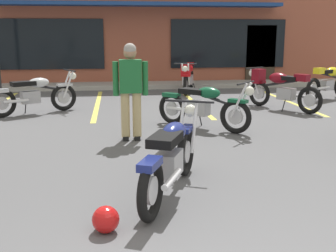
{
  "coord_description": "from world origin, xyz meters",
  "views": [
    {
      "loc": [
        -0.8,
        -1.96,
        1.85
      ],
      "look_at": [
        -0.08,
        3.81,
        0.55
      ],
      "focal_mm": 44.94,
      "sensor_mm": 36.0,
      "label": 1
    }
  ],
  "objects_px": {
    "motorcycle_orange_scrambler": "(188,76)",
    "motorcycle_foreground_classic": "(171,156)",
    "helmet_on_pavement": "(106,219)",
    "motorcycle_black_cruiser": "(35,94)",
    "motorcycle_silver_naked": "(330,80)",
    "person_in_shorts_foreground": "(131,86)",
    "motorcycle_red_sportbike": "(280,88)",
    "motorcycle_cream_vintage": "(203,105)"
  },
  "relations": [
    {
      "from": "motorcycle_orange_scrambler",
      "to": "motorcycle_foreground_classic",
      "type": "bearing_deg",
      "value": -101.12
    },
    {
      "from": "motorcycle_orange_scrambler",
      "to": "helmet_on_pavement",
      "type": "height_order",
      "value": "motorcycle_orange_scrambler"
    },
    {
      "from": "motorcycle_black_cruiser",
      "to": "helmet_on_pavement",
      "type": "height_order",
      "value": "motorcycle_black_cruiser"
    },
    {
      "from": "motorcycle_silver_naked",
      "to": "person_in_shorts_foreground",
      "type": "distance_m",
      "value": 7.11
    },
    {
      "from": "motorcycle_black_cruiser",
      "to": "motorcycle_silver_naked",
      "type": "distance_m",
      "value": 8.03
    },
    {
      "from": "motorcycle_foreground_classic",
      "to": "motorcycle_silver_naked",
      "type": "distance_m",
      "value": 8.6
    },
    {
      "from": "motorcycle_orange_scrambler",
      "to": "motorcycle_red_sportbike",
      "type": "bearing_deg",
      "value": -60.53
    },
    {
      "from": "motorcycle_silver_naked",
      "to": "motorcycle_foreground_classic",
      "type": "bearing_deg",
      "value": -129.25
    },
    {
      "from": "motorcycle_foreground_classic",
      "to": "motorcycle_silver_naked",
      "type": "xyz_separation_m",
      "value": [
        5.44,
        6.66,
        0.07
      ]
    },
    {
      "from": "motorcycle_foreground_classic",
      "to": "motorcycle_red_sportbike",
      "type": "bearing_deg",
      "value": 57.1
    },
    {
      "from": "motorcycle_orange_scrambler",
      "to": "helmet_on_pavement",
      "type": "relative_size",
      "value": 7.92
    },
    {
      "from": "person_in_shorts_foreground",
      "to": "helmet_on_pavement",
      "type": "relative_size",
      "value": 6.44
    },
    {
      "from": "motorcycle_orange_scrambler",
      "to": "motorcycle_cream_vintage",
      "type": "distance_m",
      "value": 4.98
    },
    {
      "from": "motorcycle_red_sportbike",
      "to": "motorcycle_orange_scrambler",
      "type": "xyz_separation_m",
      "value": [
        -1.73,
        3.07,
        0.0
      ]
    },
    {
      "from": "motorcycle_black_cruiser",
      "to": "motorcycle_cream_vintage",
      "type": "xyz_separation_m",
      "value": [
        3.54,
        -1.99,
        0.0
      ]
    },
    {
      "from": "motorcycle_foreground_classic",
      "to": "motorcycle_silver_naked",
      "type": "height_order",
      "value": "same"
    },
    {
      "from": "motorcycle_black_cruiser",
      "to": "helmet_on_pavement",
      "type": "bearing_deg",
      "value": -74.34
    },
    {
      "from": "motorcycle_black_cruiser",
      "to": "helmet_on_pavement",
      "type": "distance_m",
      "value": 6.42
    },
    {
      "from": "motorcycle_cream_vintage",
      "to": "helmet_on_pavement",
      "type": "xyz_separation_m",
      "value": [
        -1.8,
        -4.19,
        -0.33
      ]
    },
    {
      "from": "person_in_shorts_foreground",
      "to": "motorcycle_black_cruiser",
      "type": "bearing_deg",
      "value": 127.84
    },
    {
      "from": "motorcycle_foreground_classic",
      "to": "helmet_on_pavement",
      "type": "height_order",
      "value": "motorcycle_foreground_classic"
    },
    {
      "from": "motorcycle_black_cruiser",
      "to": "motorcycle_silver_naked",
      "type": "height_order",
      "value": "same"
    },
    {
      "from": "motorcycle_orange_scrambler",
      "to": "motorcycle_black_cruiser",
      "type": "bearing_deg",
      "value": -144.12
    },
    {
      "from": "motorcycle_foreground_classic",
      "to": "motorcycle_orange_scrambler",
      "type": "xyz_separation_m",
      "value": [
        1.62,
        8.26,
        0.07
      ]
    },
    {
      "from": "motorcycle_silver_naked",
      "to": "motorcycle_black_cruiser",
      "type": "bearing_deg",
      "value": -170.2
    },
    {
      "from": "motorcycle_red_sportbike",
      "to": "motorcycle_orange_scrambler",
      "type": "distance_m",
      "value": 3.52
    },
    {
      "from": "motorcycle_silver_naked",
      "to": "helmet_on_pavement",
      "type": "relative_size",
      "value": 7.17
    },
    {
      "from": "motorcycle_red_sportbike",
      "to": "person_in_shorts_foreground",
      "type": "bearing_deg",
      "value": -144.93
    },
    {
      "from": "motorcycle_red_sportbike",
      "to": "motorcycle_foreground_classic",
      "type": "bearing_deg",
      "value": -122.9
    },
    {
      "from": "motorcycle_foreground_classic",
      "to": "motorcycle_orange_scrambler",
      "type": "height_order",
      "value": "same"
    },
    {
      "from": "person_in_shorts_foreground",
      "to": "motorcycle_foreground_classic",
      "type": "bearing_deg",
      "value": -82.01
    },
    {
      "from": "motorcycle_red_sportbike",
      "to": "helmet_on_pavement",
      "type": "xyz_separation_m",
      "value": [
        -4.1,
        -6.07,
        -0.4
      ]
    },
    {
      "from": "motorcycle_foreground_classic",
      "to": "helmet_on_pavement",
      "type": "relative_size",
      "value": 7.64
    },
    {
      "from": "motorcycle_orange_scrambler",
      "to": "person_in_shorts_foreground",
      "type": "bearing_deg",
      "value": -109.27
    },
    {
      "from": "motorcycle_black_cruiser",
      "to": "motorcycle_orange_scrambler",
      "type": "distance_m",
      "value": 5.05
    },
    {
      "from": "person_in_shorts_foreground",
      "to": "helmet_on_pavement",
      "type": "height_order",
      "value": "person_in_shorts_foreground"
    },
    {
      "from": "motorcycle_cream_vintage",
      "to": "helmet_on_pavement",
      "type": "distance_m",
      "value": 4.57
    },
    {
      "from": "motorcycle_foreground_classic",
      "to": "motorcycle_black_cruiser",
      "type": "distance_m",
      "value": 5.84
    },
    {
      "from": "motorcycle_silver_naked",
      "to": "motorcycle_orange_scrambler",
      "type": "distance_m",
      "value": 4.14
    },
    {
      "from": "motorcycle_silver_naked",
      "to": "helmet_on_pavement",
      "type": "bearing_deg",
      "value": -129.35
    },
    {
      "from": "motorcycle_red_sportbike",
      "to": "person_in_shorts_foreground",
      "type": "relative_size",
      "value": 1.1
    },
    {
      "from": "motorcycle_red_sportbike",
      "to": "motorcycle_black_cruiser",
      "type": "xyz_separation_m",
      "value": [
        -5.83,
        0.11,
        -0.07
      ]
    }
  ]
}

